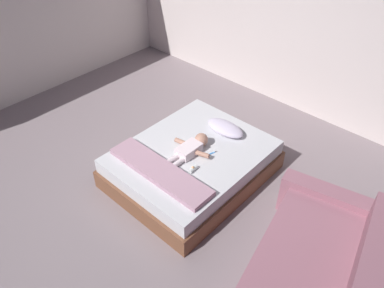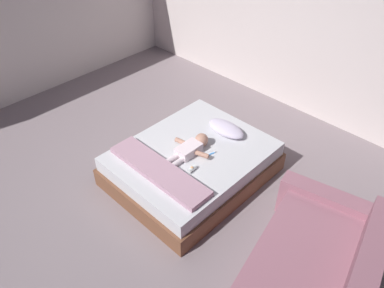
# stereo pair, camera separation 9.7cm
# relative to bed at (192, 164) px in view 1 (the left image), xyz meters

# --- Properties ---
(ground_plane) EXTENTS (8.00, 8.00, 0.00)m
(ground_plane) POSITION_rel_bed_xyz_m (-0.30, -0.70, -0.21)
(ground_plane) COLOR gray
(wall_behind_bed) EXTENTS (8.00, 0.12, 2.79)m
(wall_behind_bed) POSITION_rel_bed_xyz_m (-0.30, 2.30, 1.19)
(wall_behind_bed) COLOR silver
(wall_behind_bed) RESTS_ON ground_plane
(bed) EXTENTS (1.50, 1.86, 0.42)m
(bed) POSITION_rel_bed_xyz_m (0.00, 0.00, 0.00)
(bed) COLOR brown
(bed) RESTS_ON ground_plane
(pillow) EXTENTS (0.52, 0.26, 0.12)m
(pillow) POSITION_rel_bed_xyz_m (0.06, 0.55, 0.28)
(pillow) COLOR silver
(pillow) RESTS_ON bed
(baby) EXTENTS (0.51, 0.61, 0.16)m
(baby) POSITION_rel_bed_xyz_m (0.01, -0.01, 0.28)
(baby) COLOR white
(baby) RESTS_ON bed
(toothbrush) EXTENTS (0.05, 0.13, 0.02)m
(toothbrush) POSITION_rel_bed_xyz_m (0.21, 0.11, 0.22)
(toothbrush) COLOR #3F94E9
(toothbrush) RESTS_ON bed
(couch) EXTENTS (1.45, 2.19, 0.77)m
(couch) POSITION_rel_bed_xyz_m (1.86, -0.42, 0.05)
(couch) COLOR #976070
(couch) RESTS_ON ground_plane
(blanket) EXTENTS (1.35, 0.32, 0.06)m
(blanket) POSITION_rel_bed_xyz_m (-0.00, -0.53, 0.25)
(blanket) COLOR #B08598
(blanket) RESTS_ON bed
(baby_bottle) EXTENTS (0.06, 0.11, 0.07)m
(baby_bottle) POSITION_rel_bed_xyz_m (0.24, -0.25, 0.24)
(baby_bottle) COLOR white
(baby_bottle) RESTS_ON bed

